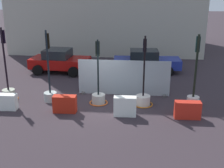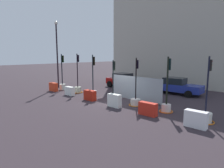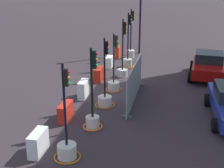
{
  "view_description": "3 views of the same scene",
  "coord_description": "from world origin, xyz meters",
  "px_view_note": "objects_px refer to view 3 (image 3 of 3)",
  "views": [
    {
      "loc": [
        2.11,
        -13.39,
        5.55
      ],
      "look_at": [
        0.71,
        0.17,
        0.96
      ],
      "focal_mm": 46.36,
      "sensor_mm": 36.0,
      "label": 1
    },
    {
      "loc": [
        10.65,
        -11.2,
        3.68
      ],
      "look_at": [
        -0.27,
        0.16,
        1.27
      ],
      "focal_mm": 31.58,
      "sensor_mm": 36.0,
      "label": 2
    },
    {
      "loc": [
        16.7,
        3.47,
        6.49
      ],
      "look_at": [
        1.5,
        0.16,
        0.88
      ],
      "focal_mm": 51.73,
      "sensor_mm": 36.0,
      "label": 3
    }
  ],
  "objects_px": {
    "traffic_light_5": "(93,114)",
    "construction_barrier_2": "(99,74)",
    "traffic_light_6": "(67,145)",
    "construction_barrier_0": "(117,52)",
    "traffic_light_3": "(114,82)",
    "traffic_light_1": "(128,59)",
    "construction_barrier_5": "(38,143)",
    "construction_barrier_1": "(109,62)",
    "car_red_compact": "(208,65)",
    "construction_barrier_3": "(83,89)",
    "traffic_light_0": "(131,48)",
    "construction_barrier_4": "(65,112)",
    "street_lamp_post": "(141,0)",
    "traffic_light_4": "(105,97)",
    "traffic_light_2": "(123,66)"
  },
  "relations": [
    {
      "from": "traffic_light_5",
      "to": "construction_barrier_2",
      "type": "height_order",
      "value": "traffic_light_5"
    },
    {
      "from": "traffic_light_6",
      "to": "construction_barrier_0",
      "type": "distance_m",
      "value": 14.23
    },
    {
      "from": "construction_barrier_2",
      "to": "traffic_light_3",
      "type": "bearing_deg",
      "value": 41.59
    },
    {
      "from": "traffic_light_1",
      "to": "construction_barrier_0",
      "type": "distance_m",
      "value": 2.71
    },
    {
      "from": "traffic_light_5",
      "to": "construction_barrier_5",
      "type": "xyz_separation_m",
      "value": [
        2.41,
        -1.42,
        -0.22
      ]
    },
    {
      "from": "construction_barrier_1",
      "to": "car_red_compact",
      "type": "height_order",
      "value": "car_red_compact"
    },
    {
      "from": "traffic_light_6",
      "to": "construction_barrier_3",
      "type": "height_order",
      "value": "traffic_light_6"
    },
    {
      "from": "traffic_light_0",
      "to": "construction_barrier_2",
      "type": "xyz_separation_m",
      "value": [
        5.66,
        -1.05,
        -0.36
      ]
    },
    {
      "from": "traffic_light_3",
      "to": "car_red_compact",
      "type": "distance_m",
      "value": 6.31
    },
    {
      "from": "traffic_light_0",
      "to": "construction_barrier_2",
      "type": "height_order",
      "value": "traffic_light_0"
    },
    {
      "from": "construction_barrier_0",
      "to": "traffic_light_1",
      "type": "bearing_deg",
      "value": 26.73
    },
    {
      "from": "traffic_light_3",
      "to": "traffic_light_6",
      "type": "xyz_separation_m",
      "value": [
        7.11,
        -0.21,
        0.02
      ]
    },
    {
      "from": "construction_barrier_2",
      "to": "construction_barrier_4",
      "type": "height_order",
      "value": "construction_barrier_2"
    },
    {
      "from": "construction_barrier_0",
      "to": "construction_barrier_2",
      "type": "height_order",
      "value": "construction_barrier_0"
    },
    {
      "from": "car_red_compact",
      "to": "street_lamp_post",
      "type": "xyz_separation_m",
      "value": [
        -5.18,
        -5.02,
        3.43
      ]
    },
    {
      "from": "construction_barrier_3",
      "to": "construction_barrier_1",
      "type": "bearing_deg",
      "value": 178.73
    },
    {
      "from": "traffic_light_0",
      "to": "construction_barrier_1",
      "type": "relative_size",
      "value": 3.63
    },
    {
      "from": "construction_barrier_0",
      "to": "street_lamp_post",
      "type": "xyz_separation_m",
      "value": [
        -1.53,
        1.48,
        3.8
      ]
    },
    {
      "from": "traffic_light_4",
      "to": "traffic_light_5",
      "type": "bearing_deg",
      "value": 1.08
    },
    {
      "from": "construction_barrier_2",
      "to": "street_lamp_post",
      "type": "xyz_separation_m",
      "value": [
        -7.22,
        1.5,
        3.82
      ]
    },
    {
      "from": "construction_barrier_0",
      "to": "construction_barrier_2",
      "type": "bearing_deg",
      "value": -0.19
    },
    {
      "from": "traffic_light_4",
      "to": "traffic_light_3",
      "type": "bearing_deg",
      "value": -179.48
    },
    {
      "from": "traffic_light_3",
      "to": "construction_barrier_2",
      "type": "xyz_separation_m",
      "value": [
        -1.39,
        -1.24,
        -0.1
      ]
    },
    {
      "from": "construction_barrier_4",
      "to": "street_lamp_post",
      "type": "relative_size",
      "value": 0.16
    },
    {
      "from": "construction_barrier_0",
      "to": "construction_barrier_5",
      "type": "relative_size",
      "value": 0.96
    },
    {
      "from": "traffic_light_1",
      "to": "traffic_light_0",
      "type": "bearing_deg",
      "value": -175.58
    },
    {
      "from": "traffic_light_6",
      "to": "construction_barrier_3",
      "type": "bearing_deg",
      "value": -168.69
    },
    {
      "from": "traffic_light_6",
      "to": "construction_barrier_5",
      "type": "distance_m",
      "value": 1.15
    },
    {
      "from": "traffic_light_1",
      "to": "traffic_light_2",
      "type": "bearing_deg",
      "value": 1.12
    },
    {
      "from": "street_lamp_post",
      "to": "construction_barrier_4",
      "type": "bearing_deg",
      "value": -7.16
    },
    {
      "from": "traffic_light_3",
      "to": "construction_barrier_5",
      "type": "relative_size",
      "value": 2.9
    },
    {
      "from": "traffic_light_4",
      "to": "construction_barrier_2",
      "type": "height_order",
      "value": "traffic_light_4"
    },
    {
      "from": "construction_barrier_4",
      "to": "construction_barrier_5",
      "type": "relative_size",
      "value": 1.04
    },
    {
      "from": "construction_barrier_1",
      "to": "car_red_compact",
      "type": "distance_m",
      "value": 6.57
    },
    {
      "from": "construction_barrier_0",
      "to": "street_lamp_post",
      "type": "bearing_deg",
      "value": 135.89
    },
    {
      "from": "traffic_light_4",
      "to": "construction_barrier_5",
      "type": "distance_m",
      "value": 5.02
    },
    {
      "from": "traffic_light_0",
      "to": "traffic_light_4",
      "type": "distance_m",
      "value": 9.28
    },
    {
      "from": "car_red_compact",
      "to": "construction_barrier_0",
      "type": "bearing_deg",
      "value": -119.29
    },
    {
      "from": "traffic_light_4",
      "to": "traffic_light_6",
      "type": "distance_m",
      "value": 4.9
    },
    {
      "from": "traffic_light_6",
      "to": "construction_barrier_5",
      "type": "bearing_deg",
      "value": -93.33
    },
    {
      "from": "traffic_light_3",
      "to": "construction_barrier_2",
      "type": "distance_m",
      "value": 1.87
    },
    {
      "from": "traffic_light_3",
      "to": "traffic_light_2",
      "type": "bearing_deg",
      "value": 179.05
    },
    {
      "from": "traffic_light_0",
      "to": "construction_barrier_0",
      "type": "bearing_deg",
      "value": -91.59
    },
    {
      "from": "construction_barrier_5",
      "to": "street_lamp_post",
      "type": "height_order",
      "value": "street_lamp_post"
    },
    {
      "from": "traffic_light_1",
      "to": "traffic_light_6",
      "type": "height_order",
      "value": "traffic_light_1"
    },
    {
      "from": "traffic_light_1",
      "to": "car_red_compact",
      "type": "xyz_separation_m",
      "value": [
        1.23,
        5.29,
        0.22
      ]
    },
    {
      "from": "traffic_light_4",
      "to": "traffic_light_6",
      "type": "bearing_deg",
      "value": -2.69
    },
    {
      "from": "construction_barrier_4",
      "to": "construction_barrier_5",
      "type": "distance_m",
      "value": 2.87
    },
    {
      "from": "traffic_light_2",
      "to": "traffic_light_5",
      "type": "relative_size",
      "value": 1.03
    },
    {
      "from": "traffic_light_2",
      "to": "construction_barrier_2",
      "type": "height_order",
      "value": "traffic_light_2"
    }
  ]
}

